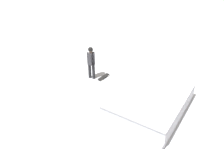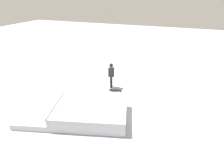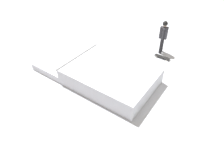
# 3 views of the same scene
# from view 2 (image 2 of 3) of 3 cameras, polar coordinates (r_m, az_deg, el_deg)

# --- Properties ---
(ground_plane) EXTENTS (60.00, 60.00, 0.00)m
(ground_plane) POSITION_cam_2_polar(r_m,az_deg,el_deg) (10.63, 0.01, -11.27)
(ground_plane) COLOR #B2B7C1
(skate_ramp) EXTENTS (5.90, 3.95, 0.74)m
(skate_ramp) POSITION_cam_2_polar(r_m,az_deg,el_deg) (10.24, -8.91, -10.95)
(skate_ramp) COLOR silver
(skate_ramp) RESTS_ON ground
(skater) EXTENTS (0.44, 0.41, 1.73)m
(skater) POSITION_cam_2_polar(r_m,az_deg,el_deg) (12.88, -0.24, 0.23)
(skater) COLOR black
(skater) RESTS_ON ground
(skateboard) EXTENTS (0.82, 0.40, 0.09)m
(skateboard) POSITION_cam_2_polar(r_m,az_deg,el_deg) (12.78, 0.97, -4.59)
(skateboard) COLOR black
(skateboard) RESTS_ON ground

